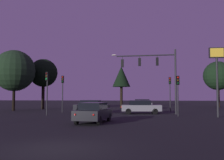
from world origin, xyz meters
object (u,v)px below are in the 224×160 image
at_px(car_far_lane, 142,104).
at_px(traffic_light_corner_right, 170,87).
at_px(traffic_signal_mast_arm, 155,69).
at_px(traffic_light_corner_left, 178,87).
at_px(traffic_light_far_side, 63,86).
at_px(car_nearside_lane, 94,112).
at_px(tree_left_far, 43,73).
at_px(car_crossing_right, 91,106).
at_px(store_sign_illuminated, 217,66).
at_px(traffic_light_median, 47,85).
at_px(tree_right_cluster, 14,71).
at_px(tree_center_horizon, 121,77).
at_px(tree_behind_sign, 218,76).
at_px(car_crossing_left, 141,107).

bearing_deg(car_far_lane, traffic_light_corner_right, -58.55).
height_order(traffic_signal_mast_arm, traffic_light_corner_left, traffic_signal_mast_arm).
xyz_separation_m(traffic_light_far_side, car_nearside_lane, (6.13, -11.68, -2.39)).
relative_size(traffic_signal_mast_arm, tree_left_far, 0.95).
height_order(car_crossing_right, store_sign_illuminated, store_sign_illuminated).
relative_size(traffic_light_corner_left, traffic_light_corner_right, 0.90).
xyz_separation_m(traffic_light_median, traffic_light_far_side, (0.13, 4.87, -0.01)).
height_order(car_nearside_lane, store_sign_illuminated, store_sign_illuminated).
distance_m(traffic_light_far_side, store_sign_illuminated, 17.75).
relative_size(car_far_lane, tree_right_cluster, 0.54).
relative_size(traffic_signal_mast_arm, car_crossing_right, 1.72).
relative_size(car_crossing_right, tree_center_horizon, 0.59).
bearing_deg(tree_behind_sign, tree_center_horizon, -167.77).
bearing_deg(car_crossing_right, car_crossing_left, -8.60).
xyz_separation_m(car_crossing_left, tree_right_cluster, (-17.37, 4.06, 4.71)).
distance_m(car_crossing_left, tree_left_far, 17.82).
bearing_deg(car_crossing_left, store_sign_illuminated, -29.38).
distance_m(traffic_light_median, tree_left_far, 13.44).
height_order(car_far_lane, store_sign_illuminated, store_sign_illuminated).
height_order(traffic_light_median, car_far_lane, traffic_light_median).
bearing_deg(store_sign_illuminated, tree_center_horizon, 119.75).
bearing_deg(tree_behind_sign, car_nearside_lane, -120.54).
bearing_deg(car_nearside_lane, tree_behind_sign, 59.46).
relative_size(traffic_light_corner_right, car_crossing_left, 0.97).
xyz_separation_m(traffic_light_corner_left, tree_right_cluster, (-21.06, 7.51, 2.65)).
xyz_separation_m(car_nearside_lane, tree_right_cluster, (-13.93, 14.52, 4.70)).
xyz_separation_m(traffic_light_corner_left, store_sign_illuminated, (3.59, -0.66, 2.04)).
bearing_deg(traffic_light_corner_right, tree_center_horizon, 125.59).
height_order(traffic_signal_mast_arm, tree_center_horizon, traffic_signal_mast_arm).
height_order(traffic_light_corner_right, car_far_lane, traffic_light_corner_right).
height_order(traffic_light_corner_left, tree_behind_sign, tree_behind_sign).
distance_m(car_crossing_right, tree_center_horizon, 14.68).
bearing_deg(tree_behind_sign, traffic_light_corner_right, -125.58).
height_order(car_far_lane, tree_behind_sign, tree_behind_sign).
height_order(car_nearside_lane, tree_center_horizon, tree_center_horizon).
relative_size(traffic_light_median, tree_right_cluster, 0.54).
xyz_separation_m(car_crossing_right, tree_center_horizon, (2.45, 13.76, 4.50)).
distance_m(traffic_signal_mast_arm, traffic_light_far_side, 11.39).
xyz_separation_m(car_crossing_left, tree_left_far, (-14.94, 8.49, 4.72)).
xyz_separation_m(traffic_light_far_side, tree_right_cluster, (-7.80, 2.85, 2.31)).
height_order(traffic_signal_mast_arm, traffic_light_median, traffic_signal_mast_arm).
xyz_separation_m(traffic_light_median, car_crossing_right, (3.81, 4.55, -2.41)).
distance_m(car_nearside_lane, store_sign_illuminated, 13.12).
height_order(traffic_signal_mast_arm, car_nearside_lane, traffic_signal_mast_arm).
xyz_separation_m(car_crossing_left, tree_behind_sign, (13.55, 18.33, 4.82)).
bearing_deg(traffic_light_median, tree_behind_sign, 43.41).
bearing_deg(traffic_signal_mast_arm, car_crossing_left, 171.21).
relative_size(tree_left_far, tree_right_cluster, 0.92).
bearing_deg(car_nearside_lane, car_far_lane, 80.58).
relative_size(car_far_lane, store_sign_illuminated, 0.67).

